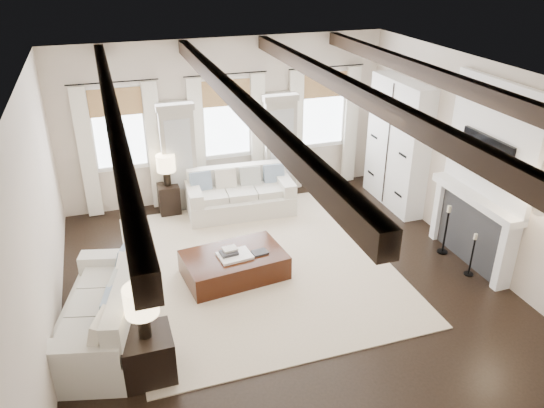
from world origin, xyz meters
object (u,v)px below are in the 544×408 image
object	(u,v)px
sofa_back	(240,195)
sofa_left	(106,313)
side_table_front	(148,355)
side_table_back	(169,199)
ottoman	(234,265)

from	to	relation	value
sofa_back	sofa_left	bearing A→B (deg)	-131.06
side_table_front	side_table_back	world-z (taller)	side_table_front
sofa_back	ottoman	distance (m)	2.27
sofa_left	ottoman	size ratio (longest dim) A/B	1.56
sofa_back	ottoman	world-z (taller)	sofa_back
ottoman	side_table_back	xyz separation A→B (m)	(-0.64, 2.54, 0.09)
ottoman	side_table_front	xyz separation A→B (m)	(-1.52, -1.75, 0.10)
sofa_back	side_table_back	world-z (taller)	sofa_back
sofa_back	sofa_left	distance (m)	4.01
side_table_front	side_table_back	bearing A→B (deg)	78.37
side_table_front	side_table_back	distance (m)	4.37
sofa_left	side_table_back	size ratio (longest dim) A/B	4.07
sofa_back	side_table_back	bearing A→B (deg)	164.06
side_table_front	ottoman	bearing A→B (deg)	48.99
sofa_back	sofa_left	world-z (taller)	sofa_left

